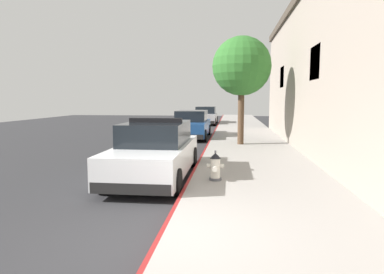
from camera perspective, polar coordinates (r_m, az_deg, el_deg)
name	(u,v)px	position (r m, az deg, el deg)	size (l,w,h in m)	color
ground_plane	(119,149)	(15.90, -12.38, -2.04)	(33.57, 60.00, 0.20)	#2B2B2D
sidewalk_pavement	(250,148)	(15.03, 9.78, -1.78)	(3.68, 60.00, 0.16)	gray
curb_painted_edge	(207,147)	(15.05, 2.62, -1.68)	(0.08, 60.00, 0.16)	maroon
police_cruiser	(156,151)	(9.47, -6.20, -2.45)	(1.94, 4.84, 1.68)	white
parked_car_silver_ahead	(192,125)	(19.19, -0.05, 2.07)	(1.94, 4.84, 1.56)	navy
parked_car_dark_far	(206,116)	(29.72, 2.38, 3.61)	(1.94, 4.84, 1.56)	#B2B5BA
fire_hydrant	(215,167)	(8.53, 3.99, -5.03)	(0.44, 0.40, 0.76)	#4C4C51
street_tree	(242,67)	(15.46, 8.45, 11.76)	(2.64, 2.64, 4.84)	brown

